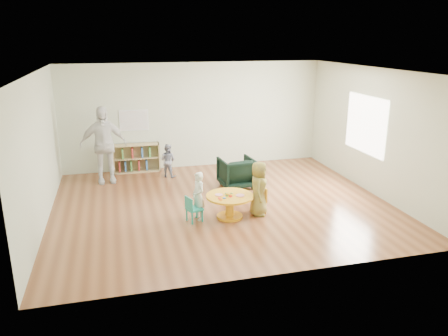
% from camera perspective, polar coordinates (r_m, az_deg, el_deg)
% --- Properties ---
extents(room, '(7.10, 7.00, 2.80)m').
position_cam_1_polar(room, '(8.85, -0.23, 6.75)').
color(room, brown).
rests_on(room, ground).
extents(activity_table, '(0.93, 0.93, 0.51)m').
position_cam_1_polar(activity_table, '(8.59, 0.75, -4.47)').
color(activity_table, orange).
rests_on(activity_table, ground).
extents(kid_chair_left, '(0.35, 0.35, 0.51)m').
position_cam_1_polar(kid_chair_left, '(8.43, -4.12, -5.27)').
color(kid_chair_left, teal).
rests_on(kid_chair_left, ground).
extents(kid_chair_right, '(0.29, 0.29, 0.53)m').
position_cam_1_polar(kid_chair_right, '(8.88, 4.78, -4.05)').
color(kid_chair_right, orange).
rests_on(kid_chair_right, ground).
extents(bookshelf, '(1.20, 0.30, 0.75)m').
position_cam_1_polar(bookshelf, '(11.72, -11.42, 1.28)').
color(bookshelf, tan).
rests_on(bookshelf, ground).
extents(alphabet_poster, '(0.74, 0.01, 0.54)m').
position_cam_1_polar(alphabet_poster, '(11.63, -11.68, 6.13)').
color(alphabet_poster, white).
rests_on(alphabet_poster, ground).
extents(armchair, '(0.83, 0.85, 0.71)m').
position_cam_1_polar(armchair, '(10.31, 1.65, -0.58)').
color(armchair, black).
rests_on(armchair, ground).
extents(child_left, '(0.31, 0.40, 0.96)m').
position_cam_1_polar(child_left, '(8.47, -3.36, -3.68)').
color(child_left, silver).
rests_on(child_left, ground).
extents(child_right, '(0.53, 0.63, 1.10)m').
position_cam_1_polar(child_right, '(8.68, 4.56, -2.68)').
color(child_right, gold).
rests_on(child_right, ground).
extents(toddler, '(0.52, 0.50, 0.85)m').
position_cam_1_polar(toddler, '(11.14, -7.36, 0.98)').
color(toddler, '#1A2543').
rests_on(toddler, ground).
extents(adult_caretaker, '(1.13, 0.53, 1.88)m').
position_cam_1_polar(adult_caretaker, '(10.88, -15.49, 2.92)').
color(adult_caretaker, silver).
rests_on(adult_caretaker, ground).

